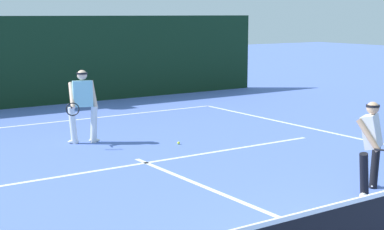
% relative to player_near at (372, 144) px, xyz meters
% --- Properties ---
extents(court_line_baseline_far, '(10.63, 0.10, 0.01)m').
position_rel_player_near_xyz_m(court_line_baseline_far, '(-2.06, 9.11, -0.83)').
color(court_line_baseline_far, white).
rests_on(court_line_baseline_far, ground_plane).
extents(court_line_service, '(8.66, 0.10, 0.01)m').
position_rel_player_near_xyz_m(court_line_service, '(-2.06, 3.80, -0.83)').
color(court_line_service, white).
rests_on(court_line_service, ground_plane).
extents(court_line_centre, '(0.10, 6.40, 0.01)m').
position_rel_player_near_xyz_m(court_line_centre, '(-2.06, 0.98, -0.83)').
color(court_line_centre, white).
rests_on(court_line_centre, ground_plane).
extents(player_near, '(0.97, 1.00, 1.52)m').
position_rel_player_near_xyz_m(player_near, '(0.00, 0.00, 0.00)').
color(player_near, black).
rests_on(player_near, ground_plane).
extents(player_far, '(0.96, 0.84, 1.67)m').
position_rel_player_near_xyz_m(player_far, '(-2.32, 6.21, 0.09)').
color(player_far, silver).
rests_on(player_far, ground_plane).
extents(tennis_ball, '(0.07, 0.07, 0.07)m').
position_rel_player_near_xyz_m(tennis_ball, '(-0.60, 4.87, -0.80)').
color(tennis_ball, '#D1E033').
rests_on(tennis_ball, ground_plane).
extents(back_fence_windscreen, '(18.81, 0.12, 2.85)m').
position_rel_player_near_xyz_m(back_fence_windscreen, '(-2.06, 12.17, 0.59)').
color(back_fence_windscreen, black).
rests_on(back_fence_windscreen, ground_plane).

